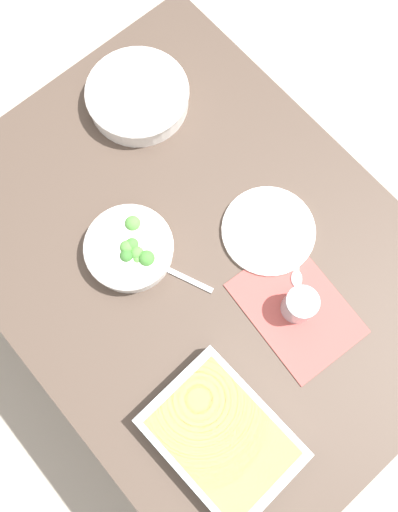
# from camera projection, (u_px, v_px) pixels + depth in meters

# --- Properties ---
(ground_plane) EXTENTS (6.00, 6.00, 0.00)m
(ground_plane) POSITION_uv_depth(u_px,v_px,m) (199.00, 309.00, 1.91)
(ground_plane) COLOR #B2A899
(dining_table) EXTENTS (1.20, 0.90, 0.74)m
(dining_table) POSITION_uv_depth(u_px,v_px,m) (199.00, 266.00, 1.29)
(dining_table) COLOR #4C3D33
(dining_table) RESTS_ON ground_plane
(placemat) EXTENTS (0.29, 0.22, 0.00)m
(placemat) POSITION_uv_depth(u_px,v_px,m) (296.00, 308.00, 1.17)
(placemat) COLOR #B24C47
(placemat) RESTS_ON dining_table
(stew_bowl) EXTENTS (0.26, 0.26, 0.06)m
(stew_bowl) POSITION_uv_depth(u_px,v_px,m) (138.00, 96.00, 1.28)
(stew_bowl) COLOR white
(stew_bowl) RESTS_ON dining_table
(broccoli_bowl) EXTENTS (0.20, 0.20, 0.07)m
(broccoli_bowl) POSITION_uv_depth(u_px,v_px,m) (130.00, 249.00, 1.17)
(broccoli_bowl) COLOR white
(broccoli_bowl) RESTS_ON dining_table
(baking_dish) EXTENTS (0.31, 0.23, 0.06)m
(baking_dish) POSITION_uv_depth(u_px,v_px,m) (222.00, 437.00, 1.06)
(baking_dish) COLOR silver
(baking_dish) RESTS_ON dining_table
(drink_cup) EXTENTS (0.07, 0.07, 0.08)m
(drink_cup) POSITION_uv_depth(u_px,v_px,m) (299.00, 305.00, 1.13)
(drink_cup) COLOR #B2BCC6
(drink_cup) RESTS_ON dining_table
(side_plate) EXTENTS (0.22, 0.22, 0.01)m
(side_plate) POSITION_uv_depth(u_px,v_px,m) (268.00, 231.00, 1.21)
(side_plate) COLOR silver
(side_plate) RESTS_ON dining_table
(spoon_by_stew) EXTENTS (0.17, 0.07, 0.01)m
(spoon_by_stew) POSITION_uv_depth(u_px,v_px,m) (153.00, 110.00, 1.30)
(spoon_by_stew) COLOR silver
(spoon_by_stew) RESTS_ON dining_table
(spoon_by_broccoli) EXTENTS (0.17, 0.09, 0.01)m
(spoon_by_broccoli) POSITION_uv_depth(u_px,v_px,m) (168.00, 270.00, 1.19)
(spoon_by_broccoli) COLOR silver
(spoon_by_broccoli) RESTS_ON dining_table
(spoon_spare) EXTENTS (0.14, 0.14, 0.01)m
(spoon_spare) POSITION_uv_depth(u_px,v_px,m) (296.00, 261.00, 1.19)
(spoon_spare) COLOR silver
(spoon_spare) RESTS_ON dining_table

